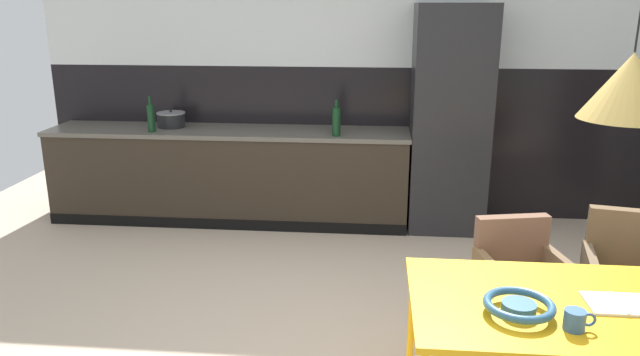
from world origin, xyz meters
name	(u,v)px	position (x,y,z in m)	size (l,w,h in m)	color
back_wall_splashback_dark	(369,141)	(0.00, 2.92, 0.72)	(6.31, 0.12, 1.45)	black
kitchen_counter	(230,175)	(-1.32, 2.56, 0.44)	(3.40, 0.63, 0.89)	#30271D
refrigerator_column	(449,120)	(0.72, 2.56, 1.01)	(0.68, 0.60, 2.03)	#232326
dining_table	(593,313)	(1.05, -0.34, 0.69)	(1.62, 0.87, 0.73)	#EFA814
armchair_head_of_table	(518,265)	(0.94, 0.58, 0.50)	(0.57, 0.56, 0.77)	brown
armchair_near_window	(628,263)	(1.58, 0.61, 0.53)	(0.56, 0.56, 0.82)	brown
fruit_bowl	(519,306)	(0.69, -0.46, 0.77)	(0.30, 0.30, 0.06)	#33607F
open_book	(619,304)	(1.15, -0.34, 0.74)	(0.28, 0.22, 0.02)	white
mug_tall_blue	(575,320)	(0.89, -0.57, 0.78)	(0.13, 0.09, 0.09)	#335B93
cooking_pot	(171,120)	(-1.88, 2.63, 0.96)	(0.27, 0.27, 0.17)	black
bottle_spice_small	(151,118)	(-1.99, 2.38, 1.02)	(0.07, 0.07, 0.33)	#0F3319
bottle_wine_green	(336,120)	(-0.30, 2.52, 1.00)	(0.07, 0.07, 0.27)	#0F3319
bottle_vinegar_dark	(336,121)	(-0.29, 2.36, 1.02)	(0.08, 0.08, 0.33)	#0F3319
pendant_lamp_over_table_near	(630,86)	(1.05, -0.38, 1.70)	(0.37, 0.37, 1.27)	black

